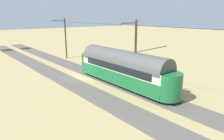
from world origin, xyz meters
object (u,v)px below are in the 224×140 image
at_px(catenary_pole_foreground, 65,38).
at_px(switch_stand, 82,61).
at_px(vintage_streetcar, 122,67).
at_px(catenary_pole_mid_near, 135,50).

height_order(catenary_pole_foreground, switch_stand, catenary_pole_foreground).
bearing_deg(catenary_pole_foreground, vintage_streetcar, 82.96).
relative_size(vintage_streetcar, catenary_pole_mid_near, 2.03).
xyz_separation_m(vintage_streetcar, catenary_pole_foreground, (-2.37, -19.16, 1.77)).
height_order(vintage_streetcar, switch_stand, vintage_streetcar).
distance_m(catenary_pole_mid_near, switch_stand, 12.13).
bearing_deg(catenary_pole_mid_near, vintage_streetcar, 7.26).
distance_m(vintage_streetcar, catenary_pole_mid_near, 2.97).
bearing_deg(catenary_pole_mid_near, catenary_pole_foreground, -90.00).
xyz_separation_m(catenary_pole_foreground, catenary_pole_mid_near, (0.00, 18.86, 0.00)).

